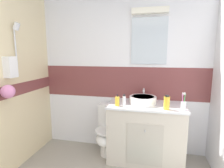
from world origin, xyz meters
TOP-DOWN VIEW (x-y plane):
  - wall_back_tiled at (0.01, 2.45)m, footprint 3.20×0.20m
  - vanity_cabinet at (0.40, 2.12)m, footprint 1.06×0.58m
  - sink_basin at (0.34, 2.12)m, footprint 0.38×0.42m
  - toilet at (-0.17, 2.16)m, footprint 0.37×0.50m
  - toothbrush_cup at (0.86, 1.93)m, footprint 0.06×0.06m
  - soap_dispenser at (0.01, 1.94)m, footprint 0.06×0.06m
  - mouthwash_bottle at (0.65, 1.92)m, footprint 0.08×0.08m
  - deodorant_spray_can at (0.11, 1.91)m, footprint 0.04×0.04m

SIDE VIEW (x-z plane):
  - toilet at x=-0.17m, z-range -0.03..0.75m
  - vanity_cabinet at x=0.40m, z-range 0.00..0.85m
  - sink_basin at x=0.34m, z-range 0.81..1.00m
  - toothbrush_cup at x=0.86m, z-range 0.80..1.03m
  - soap_dispenser at x=0.01m, z-range 0.83..1.00m
  - deodorant_spray_can at x=0.11m, z-range 0.85..1.02m
  - mouthwash_bottle at x=0.65m, z-range 0.85..1.03m
  - wall_back_tiled at x=0.01m, z-range 0.01..2.51m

